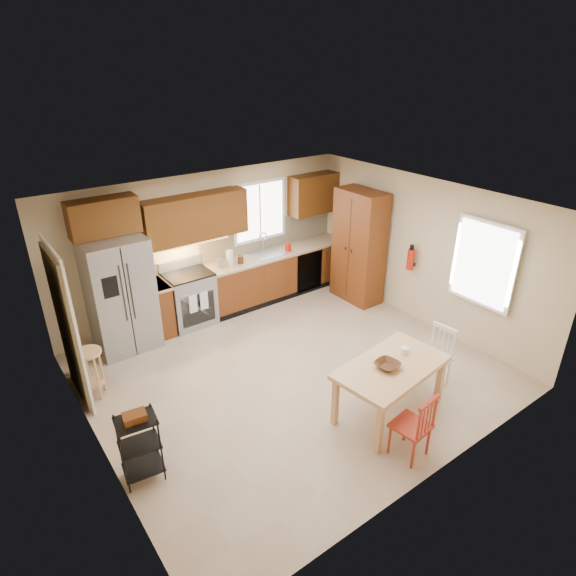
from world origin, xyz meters
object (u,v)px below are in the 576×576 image
at_px(soap_bottle, 288,246).
at_px(dining_table, 389,390).
at_px(range_stove, 190,299).
at_px(pantry, 359,247).
at_px(chair_white, 435,358).
at_px(table_jar, 404,352).
at_px(fire_extinguisher, 411,259).
at_px(chair_red, 411,425).
at_px(refrigerator, 120,295).
at_px(bar_stool, 92,373).
at_px(table_bowl, 387,368).
at_px(utility_cart, 140,448).

distance_m(soap_bottle, dining_table, 3.76).
relative_size(range_stove, soap_bottle, 4.82).
distance_m(soap_bottle, pantry, 1.31).
bearing_deg(range_stove, chair_white, -61.30).
relative_size(soap_bottle, dining_table, 0.13).
height_order(pantry, table_jar, pantry).
relative_size(soap_bottle, fire_extinguisher, 0.53).
bearing_deg(dining_table, fire_extinguisher, 29.58).
relative_size(range_stove, chair_red, 1.05).
height_order(dining_table, chair_red, chair_red).
bearing_deg(refrigerator, bar_stool, -129.46).
relative_size(range_stove, dining_table, 0.62).
bearing_deg(bar_stool, fire_extinguisher, -0.20).
height_order(refrigerator, dining_table, refrigerator).
height_order(refrigerator, soap_bottle, refrigerator).
relative_size(pantry, dining_table, 1.41).
distance_m(chair_white, table_bowl, 1.09).
bearing_deg(fire_extinguisher, soap_bottle, 120.53).
distance_m(soap_bottle, chair_white, 3.56).
bearing_deg(bar_stool, dining_table, -30.54).
bearing_deg(refrigerator, fire_extinguisher, -24.52).
bearing_deg(range_stove, pantry, -18.29).
height_order(fire_extinguisher, chair_white, fire_extinguisher).
height_order(table_jar, utility_cart, utility_cart).
distance_m(pantry, utility_cart, 5.30).
distance_m(fire_extinguisher, utility_cart, 5.23).
bearing_deg(chair_red, table_jar, 40.43).
distance_m(pantry, table_bowl, 3.38).
bearing_deg(chair_white, soap_bottle, -8.23).
relative_size(pantry, utility_cart, 2.49).
bearing_deg(dining_table, table_bowl, 172.69).
xyz_separation_m(pantry, fire_extinguisher, (0.20, -1.05, 0.05)).
height_order(fire_extinguisher, chair_red, fire_extinguisher).
height_order(chair_white, table_bowl, chair_white).
bearing_deg(bar_stool, chair_white, -22.38).
height_order(chair_red, table_bowl, chair_red).
relative_size(dining_table, bar_stool, 2.09).
height_order(pantry, chair_red, pantry).
bearing_deg(chair_red, utility_cart, 143.10).
distance_m(range_stove, table_jar, 3.82).
relative_size(chair_red, table_jar, 7.23).
bearing_deg(utility_cart, table_bowl, -8.45).
height_order(table_bowl, utility_cart, utility_cart).
relative_size(bar_stool, utility_cart, 0.84).
height_order(range_stove, pantry, pantry).
distance_m(table_bowl, table_jar, 0.43).
bearing_deg(table_jar, soap_bottle, 78.90).
xyz_separation_m(fire_extinguisher, chair_white, (-1.21, -1.57, -0.66)).
xyz_separation_m(soap_bottle, chair_white, (-0.06, -3.52, -0.56)).
distance_m(refrigerator, table_jar, 4.30).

